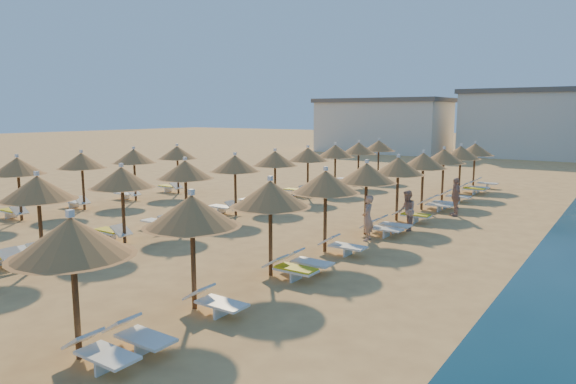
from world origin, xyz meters
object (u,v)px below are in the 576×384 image
Objects in this scene: parasol_row_west at (212,168)px; beachgoer_b at (407,211)px; beachgoer_a at (368,218)px; parasol_row_east at (347,179)px; beachgoer_c at (456,197)px.

beachgoer_b is at bearing 21.61° from parasol_row_west.
beachgoer_b is 2.50m from beachgoer_a.
parasol_row_east is 1.75m from beachgoer_a.
parasol_row_east is at bearing 0.00° from parasol_row_west.
beachgoer_a is at bearing 52.33° from parasol_row_east.
parasol_row_west is 22.43× the size of beachgoer_b.
beachgoer_a reaches higher than beachgoer_b.
parasol_row_east is 7.70m from beachgoer_c.
parasol_row_east is at bearing -50.12° from beachgoer_a.
beachgoer_b is 0.96× the size of beachgoer_a.
beachgoer_c reaches higher than beachgoer_b.
beachgoer_c is (8.55, 7.33, -1.50)m from parasol_row_west.
beachgoer_b is (7.84, 3.11, -1.57)m from parasol_row_west.
beachgoer_a is at bearing -43.50° from beachgoer_c.
beachgoer_c is 1.04× the size of beachgoer_a.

